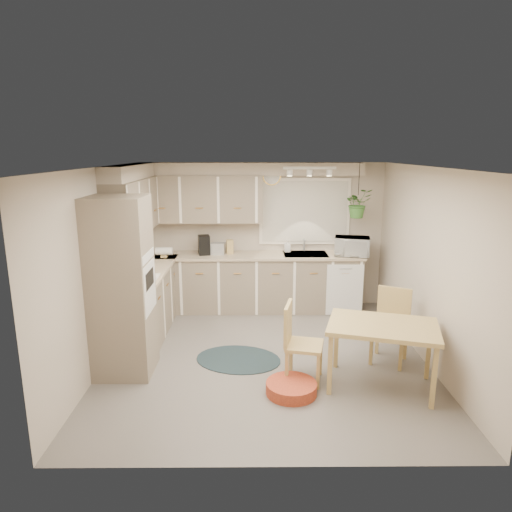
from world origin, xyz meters
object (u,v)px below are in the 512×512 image
(microwave, at_px, (352,244))
(braided_rug, at_px, (238,359))
(chair_back, at_px, (390,327))
(chair_left, at_px, (305,343))
(dining_table, at_px, (381,356))
(pet_bed, at_px, (291,388))

(microwave, bearing_deg, braided_rug, -123.20)
(chair_back, xyz_separation_m, braided_rug, (-1.88, 0.07, -0.46))
(chair_left, relative_size, microwave, 1.68)
(chair_left, bearing_deg, microwave, 169.22)
(dining_table, bearing_deg, pet_bed, -170.89)
(dining_table, height_order, pet_bed, dining_table)
(braided_rug, distance_m, microwave, 2.76)
(pet_bed, height_order, microwave, microwave)
(chair_back, relative_size, pet_bed, 1.65)
(dining_table, xyz_separation_m, microwave, (0.16, 2.46, 0.76))
(chair_left, bearing_deg, dining_table, 92.85)
(chair_left, xyz_separation_m, microwave, (1.00, 2.31, 0.67))
(chair_back, distance_m, braided_rug, 1.94)
(chair_left, relative_size, chair_back, 0.99)
(dining_table, xyz_separation_m, chair_back, (0.27, 0.60, 0.09))
(chair_left, xyz_separation_m, braided_rug, (-0.77, 0.52, -0.45))
(chair_left, bearing_deg, braided_rug, -111.45)
(chair_back, bearing_deg, dining_table, 92.82)
(chair_left, height_order, braided_rug, chair_left)
(braided_rug, xyz_separation_m, pet_bed, (0.60, -0.83, 0.06))
(chair_left, xyz_separation_m, chair_back, (1.11, 0.45, 0.00))
(chair_back, height_order, pet_bed, chair_back)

